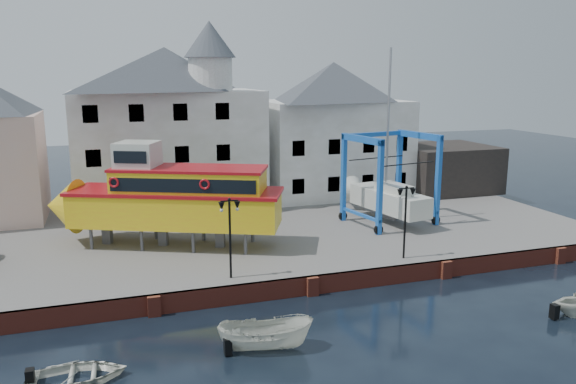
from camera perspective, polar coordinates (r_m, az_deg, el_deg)
name	(u,v)px	position (r m, az deg, el deg)	size (l,w,h in m)	color
ground	(312,295)	(29.62, 2.45, -10.42)	(140.00, 140.00, 0.00)	black
hardstanding	(257,231)	(39.37, -3.22, -3.93)	(44.00, 22.00, 1.00)	#64605C
quay_wall	(311,285)	(29.52, 2.38, -9.45)	(44.00, 0.47, 1.00)	maroon
building_white_main	(169,125)	(44.43, -11.96, 6.64)	(14.00, 8.30, 14.00)	beige
building_white_right	(333,129)	(48.59, 4.56, 6.41)	(12.00, 8.00, 11.20)	beige
shed_dark	(444,168)	(52.05, 15.57, 2.38)	(8.00, 7.00, 4.00)	black
lamp_post_left	(230,218)	(28.31, -5.95, -2.63)	(1.12, 0.32, 4.20)	black
lamp_post_right	(406,204)	(31.88, 11.89, -1.17)	(1.12, 0.32, 4.20)	black
tour_boat	(162,198)	(34.48, -12.69, -0.56)	(14.61, 9.09, 6.31)	#59595E
travel_lift	(383,193)	(40.23, 9.63, -0.06)	(6.29, 8.16, 11.97)	#1662A5
motorboat_a	(266,349)	(24.30, -2.29, -15.69)	(1.49, 3.97, 1.53)	silver
motorboat_d	(78,381)	(23.51, -20.57, -17.52)	(2.56, 3.58, 0.74)	silver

